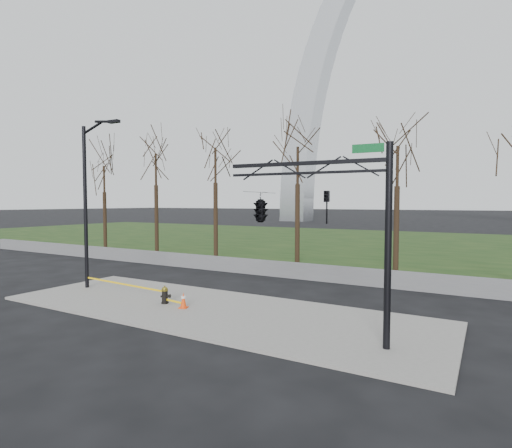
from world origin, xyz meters
The scene contains 11 objects.
ground centered at (0.00, 0.00, 0.00)m, with size 500.00×500.00×0.00m, color black.
sidewalk centered at (0.00, 0.00, 0.05)m, with size 18.00×6.00×0.10m, color gray.
grass_strip centered at (0.00, 30.00, 0.03)m, with size 120.00×40.00×0.06m, color #173412.
guardrail centered at (0.00, 8.00, 0.45)m, with size 60.00×0.30×0.90m, color #59595B.
gateway_arch centered at (0.00, 75.00, 32.50)m, with size 66.00×6.00×65.00m, color silver, non-canonical shape.
tree_row centered at (4.78, 12.00, 4.76)m, with size 55.56×4.00×9.51m.
fire_hydrant centered at (-2.04, -0.29, 0.45)m, with size 0.47×0.32×0.75m.
traffic_cone centered at (-0.90, -0.47, 0.41)m, with size 0.40×0.40×0.62m.
street_light centered at (-7.40, 0.22, 4.69)m, with size 2.39×0.34×8.21m.
traffic_signal_mast centered at (3.87, -1.29, 4.15)m, with size 5.09×2.52×6.00m.
caution_tape centered at (-4.26, -0.10, 0.54)m, with size 6.72×0.69×0.39m.
Camera 1 is at (9.57, -12.84, 4.29)m, focal length 28.46 mm.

